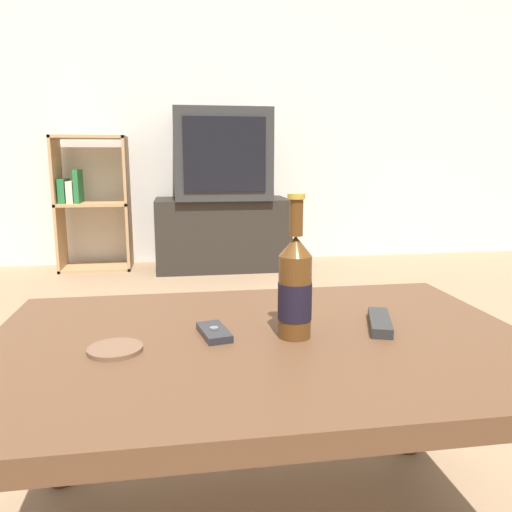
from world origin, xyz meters
The scene contains 9 objects.
back_wall centered at (0.00, 3.02, 1.30)m, with size 8.00×0.05×2.60m.
coffee_table centered at (0.00, 0.00, 0.38)m, with size 1.03×0.69×0.46m.
tv_stand centered at (0.16, 2.71, 0.25)m, with size 0.94×0.49×0.51m.
television centered at (0.16, 2.70, 0.82)m, with size 0.66×0.57×0.62m.
bookshelf centered at (-0.77, 2.81, 0.49)m, with size 0.50×0.30×0.95m.
beer_bottle centered at (0.06, -0.01, 0.55)m, with size 0.06×0.06×0.27m.
cell_phone centered at (-0.09, 0.02, 0.46)m, with size 0.07×0.11×0.02m.
remote_control centered at (0.24, 0.02, 0.47)m, with size 0.08×0.15×0.02m.
coaster centered at (-0.27, -0.03, 0.46)m, with size 0.10×0.10×0.01m.
Camera 1 is at (-0.15, -0.89, 0.79)m, focal length 35.00 mm.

